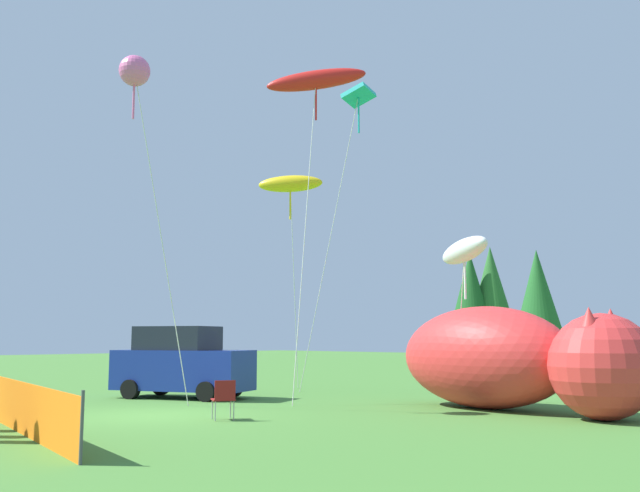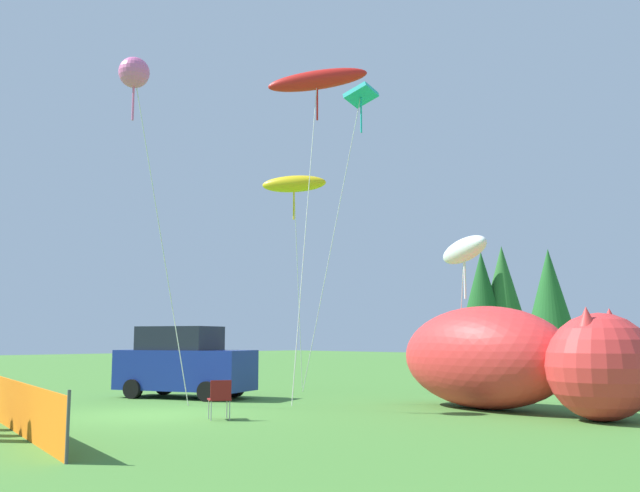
% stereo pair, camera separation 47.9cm
% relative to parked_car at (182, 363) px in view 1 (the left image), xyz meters
% --- Properties ---
extents(ground_plane, '(120.00, 120.00, 0.00)m').
position_rel_parked_car_xyz_m(ground_plane, '(3.50, -3.30, -1.03)').
color(ground_plane, '#477F33').
extents(parked_car, '(4.41, 3.09, 2.12)m').
position_rel_parked_car_xyz_m(parked_car, '(0.00, 0.00, 0.00)').
color(parked_car, navy).
rests_on(parked_car, ground).
extents(folding_chair, '(0.65, 0.65, 0.86)m').
position_rel_parked_car_xyz_m(folding_chair, '(5.41, -2.69, -0.52)').
color(folding_chair, maroon).
rests_on(folding_chair, ground).
extents(inflatable_cat, '(7.16, 3.40, 2.59)m').
position_rel_parked_car_xyz_m(inflatable_cat, '(8.96, 3.39, 0.17)').
color(inflatable_cat, red).
rests_on(inflatable_cat, ground).
extents(safety_fence, '(8.12, 1.83, 1.04)m').
position_rel_parked_car_xyz_m(safety_fence, '(4.26, -6.65, -0.55)').
color(safety_fence, orange).
rests_on(safety_fence, ground).
extents(kite_teal_diamond, '(2.56, 1.31, 10.17)m').
position_rel_parked_car_xyz_m(kite_teal_diamond, '(2.77, 4.90, 8.63)').
color(kite_teal_diamond, silver).
rests_on(kite_teal_diamond, ground).
extents(kite_white_ghost, '(2.15, 1.49, 4.56)m').
position_rel_parked_car_xyz_m(kite_white_ghost, '(7.60, 3.63, 3.06)').
color(kite_white_ghost, silver).
rests_on(kite_white_ghost, ground).
extents(kite_red_lizard, '(2.87, 3.39, 10.31)m').
position_rel_parked_car_xyz_m(kite_red_lizard, '(2.94, 2.72, 8.75)').
color(kite_red_lizard, silver).
rests_on(kite_red_lizard, ground).
extents(kite_yellow_hero, '(2.29, 1.84, 7.60)m').
position_rel_parked_car_xyz_m(kite_yellow_hero, '(-0.26, 4.69, 6.23)').
color(kite_yellow_hero, silver).
rests_on(kite_yellow_hero, ground).
extents(kite_pink_octopus, '(0.81, 2.23, 9.14)m').
position_rel_parked_car_xyz_m(kite_pink_octopus, '(1.97, -3.09, 7.66)').
color(kite_pink_octopus, silver).
rests_on(kite_pink_octopus, ground).
extents(horizon_tree_west, '(3.28, 3.28, 7.82)m').
position_rel_parked_car_xyz_m(horizon_tree_west, '(-9.32, 31.04, 3.77)').
color(horizon_tree_west, brown).
rests_on(horizon_tree_west, ground).
extents(horizon_tree_mid, '(3.23, 3.23, 7.70)m').
position_rel_parked_car_xyz_m(horizon_tree_mid, '(-4.66, 31.89, 3.70)').
color(horizon_tree_mid, brown).
rests_on(horizon_tree_mid, ground).
extents(horizon_tree_northeast, '(3.47, 3.47, 8.29)m').
position_rel_parked_car_xyz_m(horizon_tree_northeast, '(-8.49, 32.41, 4.06)').
color(horizon_tree_northeast, brown).
rests_on(horizon_tree_northeast, ground).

